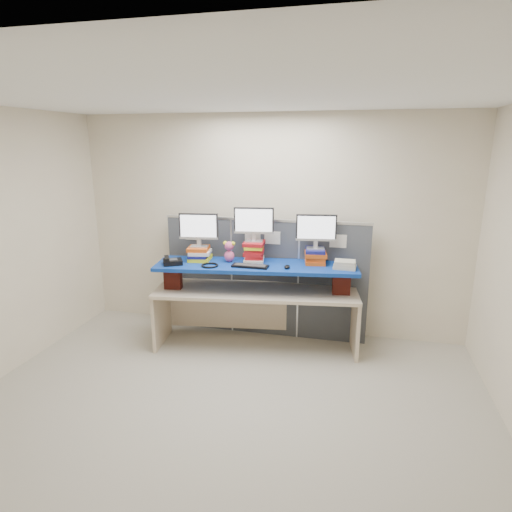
% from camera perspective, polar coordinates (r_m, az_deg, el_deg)
% --- Properties ---
extents(room, '(5.00, 4.00, 2.80)m').
position_cam_1_polar(room, '(3.64, -4.77, -1.70)').
color(room, beige).
rests_on(room, ground).
extents(cubicle_partition, '(2.60, 0.06, 1.53)m').
position_cam_1_polar(cubicle_partition, '(5.47, 1.17, -2.87)').
color(cubicle_partition, '#3D4148').
rests_on(cubicle_partition, ground).
extents(desk, '(2.48, 1.02, 0.73)m').
position_cam_1_polar(desk, '(5.18, 0.00, -6.05)').
color(desk, beige).
rests_on(desk, ground).
extents(brick_pier_left, '(0.21, 0.14, 0.27)m').
position_cam_1_polar(brick_pier_left, '(5.23, -11.01, -2.83)').
color(brick_pier_left, maroon).
rests_on(brick_pier_left, desk).
extents(brick_pier_right, '(0.21, 0.14, 0.27)m').
position_cam_1_polar(brick_pier_right, '(5.04, 11.31, -3.51)').
color(brick_pier_right, maroon).
rests_on(brick_pier_right, desk).
extents(blue_board, '(2.42, 0.91, 0.04)m').
position_cam_1_polar(blue_board, '(5.04, 0.00, -1.33)').
color(blue_board, '#0C2E96').
rests_on(blue_board, brick_pier_left).
extents(book_stack_left, '(0.31, 0.33, 0.16)m').
position_cam_1_polar(book_stack_left, '(5.24, -7.54, 0.32)').
color(book_stack_left, yellow).
rests_on(book_stack_left, blue_board).
extents(book_stack_center, '(0.28, 0.34, 0.25)m').
position_cam_1_polar(book_stack_center, '(5.12, -0.25, 0.58)').
color(book_stack_center, silver).
rests_on(book_stack_center, blue_board).
extents(book_stack_right, '(0.29, 0.33, 0.17)m').
position_cam_1_polar(book_stack_right, '(5.11, 7.93, 0.02)').
color(book_stack_right, '#C64B12').
rests_on(book_stack_right, blue_board).
extents(monitor_left, '(0.47, 0.16, 0.41)m').
position_cam_1_polar(monitor_left, '(5.17, -7.66, 3.72)').
color(monitor_left, '#B8B8BE').
rests_on(monitor_left, book_stack_left).
extents(monitor_center, '(0.47, 0.16, 0.41)m').
position_cam_1_polar(monitor_center, '(5.04, -0.29, 4.51)').
color(monitor_center, '#B8B8BE').
rests_on(monitor_center, book_stack_center).
extents(monitor_right, '(0.47, 0.16, 0.41)m').
position_cam_1_polar(monitor_right, '(5.04, 8.02, 3.52)').
color(monitor_right, '#B8B8BE').
rests_on(monitor_right, book_stack_right).
extents(keyboard, '(0.42, 0.15, 0.03)m').
position_cam_1_polar(keyboard, '(4.92, -0.78, -1.34)').
color(keyboard, black).
rests_on(keyboard, blue_board).
extents(mouse, '(0.07, 0.12, 0.04)m').
position_cam_1_polar(mouse, '(4.88, 4.16, -1.44)').
color(mouse, black).
rests_on(mouse, blue_board).
extents(desk_phone, '(0.29, 0.28, 0.09)m').
position_cam_1_polar(desk_phone, '(5.12, -11.14, -0.71)').
color(desk_phone, black).
rests_on(desk_phone, blue_board).
extents(headset, '(0.27, 0.27, 0.02)m').
position_cam_1_polar(headset, '(4.98, -6.19, -1.25)').
color(headset, black).
rests_on(headset, blue_board).
extents(plush_toy, '(0.15, 0.11, 0.25)m').
position_cam_1_polar(plush_toy, '(5.12, -3.59, 0.63)').
color(plush_toy, '#D75180').
rests_on(plush_toy, blue_board).
extents(binder_stack, '(0.26, 0.21, 0.09)m').
position_cam_1_polar(binder_stack, '(4.96, 11.76, -1.14)').
color(binder_stack, beige).
rests_on(binder_stack, blue_board).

